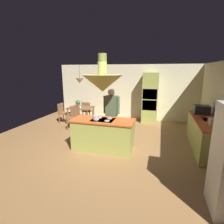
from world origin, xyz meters
TOP-DOWN VIEW (x-y plane):
  - ground at (0.00, 0.00)m, footprint 8.16×8.16m
  - wall_back at (0.00, 3.45)m, footprint 6.80×0.10m
  - kitchen_island at (0.00, -0.20)m, footprint 1.79×0.79m
  - counter_run_right at (2.84, 0.60)m, footprint 0.73×2.32m
  - oven_tower at (1.10, 3.04)m, footprint 0.66×0.62m
  - dining_table at (-1.70, 1.90)m, footprint 1.00×0.80m
  - person_at_island at (0.07, 0.46)m, footprint 0.53×0.23m
  - range_hood at (0.00, -0.20)m, footprint 1.10×1.10m
  - pendant_light_over_table at (-1.70, 1.90)m, footprint 0.32×0.32m
  - chair_facing_island at (-1.70, 1.28)m, footprint 0.40×0.40m
  - chair_by_back_wall at (-1.70, 2.52)m, footprint 0.40×0.40m
  - chair_at_corner at (-2.58, 1.90)m, footprint 0.40×0.40m
  - potted_plant_on_table at (-1.81, 1.88)m, footprint 0.20×0.20m
  - cup_on_table at (-1.63, 1.70)m, footprint 0.07×0.07m
  - canister_flour at (2.84, 0.03)m, footprint 0.12×0.12m
  - canister_sugar at (2.84, 0.21)m, footprint 0.11×0.11m
  - microwave_on_counter at (2.84, 1.28)m, footprint 0.46×0.36m
  - cooking_pot_on_cooktop at (-0.16, -0.33)m, footprint 0.18×0.18m

SIDE VIEW (x-z plane):
  - ground at x=0.00m, z-range 0.00..0.00m
  - kitchen_island at x=0.00m, z-range -0.01..0.92m
  - counter_run_right at x=2.84m, z-range 0.01..0.92m
  - chair_facing_island at x=-1.70m, z-range 0.07..0.94m
  - chair_by_back_wall at x=-1.70m, z-range 0.07..0.94m
  - chair_at_corner at x=-2.58m, z-range 0.07..0.94m
  - dining_table at x=-1.70m, z-range 0.27..1.03m
  - cup_on_table at x=-1.63m, z-range 0.76..0.85m
  - potted_plant_on_table at x=-1.81m, z-range 0.78..1.08m
  - canister_sugar at x=2.84m, z-range 0.91..1.07m
  - cooking_pot_on_cooktop at x=-0.16m, z-range 0.93..1.05m
  - person_at_island at x=0.07m, z-range 0.13..1.86m
  - canister_flour at x=2.84m, z-range 0.91..1.10m
  - microwave_on_counter at x=2.84m, z-range 0.91..1.19m
  - oven_tower at x=1.10m, z-range 0.00..2.19m
  - wall_back at x=0.00m, z-range 0.00..2.55m
  - pendant_light_over_table at x=-1.70m, z-range 1.45..2.27m
  - range_hood at x=0.00m, z-range 1.46..2.46m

